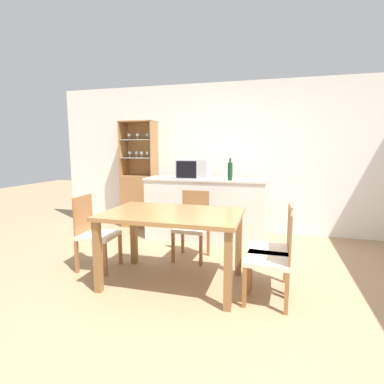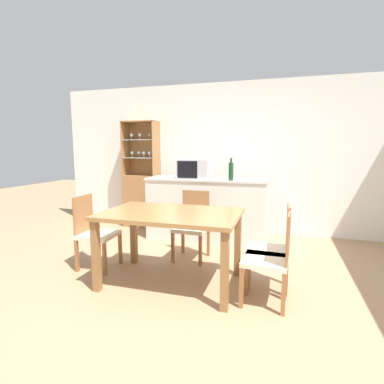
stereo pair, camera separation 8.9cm
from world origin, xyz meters
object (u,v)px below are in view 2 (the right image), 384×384
at_px(dining_table, 171,221).
at_px(dining_chair_head_far, 192,226).
at_px(wine_bottle, 231,171).
at_px(dining_chair_side_right_far, 272,249).
at_px(dining_chair_side_left_far, 95,232).
at_px(microwave, 195,169).
at_px(display_cabinet, 142,193).
at_px(dining_chair_side_right_near, 271,259).

distance_m(dining_table, dining_chair_head_far, 0.82).
height_order(dining_table, wine_bottle, wine_bottle).
height_order(dining_chair_side_right_far, wine_bottle, wine_bottle).
bearing_deg(dining_chair_side_left_far, dining_table, 80.58).
distance_m(dining_chair_head_far, microwave, 1.08).
height_order(display_cabinet, dining_chair_side_right_far, display_cabinet).
bearing_deg(microwave, dining_chair_side_right_near, -54.50).
relative_size(display_cabinet, dining_chair_side_right_near, 2.18).
distance_m(dining_chair_side_left_far, dining_chair_head_far, 1.22).
xyz_separation_m(display_cabinet, wine_bottle, (1.77, -0.69, 0.50)).
bearing_deg(microwave, dining_chair_head_far, -76.19).
bearing_deg(dining_chair_side_left_far, dining_chair_head_far, 119.95).
bearing_deg(display_cabinet, wine_bottle, -21.23).
distance_m(dining_chair_side_left_far, wine_bottle, 2.04).
distance_m(dining_table, dining_chair_side_right_near, 1.07).
height_order(dining_chair_side_left_far, dining_chair_side_right_far, same).
bearing_deg(dining_chair_head_far, microwave, -74.05).
bearing_deg(microwave, display_cabinet, 155.98).
distance_m(dining_table, dining_chair_side_right_far, 1.07).
relative_size(dining_chair_side_right_far, microwave, 1.80).
bearing_deg(display_cabinet, dining_chair_side_left_far, -80.31).
bearing_deg(dining_chair_side_right_near, microwave, 39.29).
xyz_separation_m(dining_chair_side_left_far, wine_bottle, (1.43, 1.29, 0.68)).
distance_m(display_cabinet, dining_chair_side_left_far, 2.01).
distance_m(dining_table, microwave, 1.66).
bearing_deg(dining_chair_side_right_near, dining_chair_side_right_far, 3.77).
bearing_deg(dining_chair_head_far, dining_chair_side_right_far, 150.29).
height_order(dining_chair_side_left_far, dining_chair_side_right_near, same).
distance_m(microwave, wine_bottle, 0.61).
height_order(dining_chair_side_right_far, dining_chair_side_right_near, same).
relative_size(dining_table, dining_chair_side_right_far, 1.62).
xyz_separation_m(dining_chair_side_right_far, wine_bottle, (-0.64, 1.28, 0.68)).
bearing_deg(wine_bottle, dining_chair_side_right_near, -67.71).
relative_size(display_cabinet, dining_chair_side_left_far, 2.18).
bearing_deg(display_cabinet, dining_table, -56.95).
distance_m(display_cabinet, microwave, 1.39).
xyz_separation_m(dining_chair_side_right_far, microwave, (-1.23, 1.45, 0.69)).
height_order(display_cabinet, dining_chair_side_right_near, display_cabinet).
xyz_separation_m(dining_chair_side_right_far, dining_chair_side_right_near, (-0.00, -0.28, 0.00)).
xyz_separation_m(dining_chair_head_far, wine_bottle, (0.39, 0.64, 0.68)).
bearing_deg(dining_chair_side_left_far, dining_chair_side_right_far, 88.16).
bearing_deg(dining_chair_side_right_near, dining_chair_head_far, 52.04).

